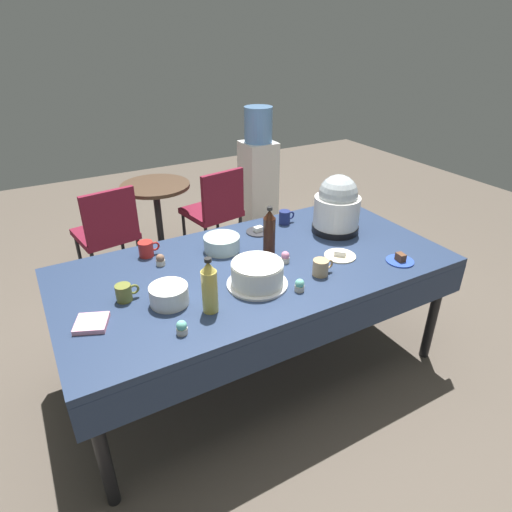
# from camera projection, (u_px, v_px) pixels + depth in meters

# --- Properties ---
(ground) EXTENTS (9.00, 9.00, 0.00)m
(ground) POSITION_uv_depth(u_px,v_px,m) (256.00, 364.00, 2.82)
(ground) COLOR brown
(potluck_table) EXTENTS (2.20, 1.10, 0.75)m
(potluck_table) POSITION_uv_depth(u_px,v_px,m) (256.00, 273.00, 2.49)
(potluck_table) COLOR navy
(potluck_table) RESTS_ON ground
(frosted_layer_cake) EXTENTS (0.32, 0.32, 0.13)m
(frosted_layer_cake) POSITION_uv_depth(u_px,v_px,m) (257.00, 274.00, 2.23)
(frosted_layer_cake) COLOR silver
(frosted_layer_cake) RESTS_ON potluck_table
(slow_cooker) EXTENTS (0.30, 0.30, 0.38)m
(slow_cooker) POSITION_uv_depth(u_px,v_px,m) (337.00, 206.00, 2.76)
(slow_cooker) COLOR black
(slow_cooker) RESTS_ON potluck_table
(glass_salad_bowl) EXTENTS (0.22, 0.22, 0.09)m
(glass_salad_bowl) POSITION_uv_depth(u_px,v_px,m) (222.00, 243.00, 2.58)
(glass_salad_bowl) COLOR #B2C6BC
(glass_salad_bowl) RESTS_ON potluck_table
(ceramic_snack_bowl) EXTENTS (0.19, 0.19, 0.10)m
(ceramic_snack_bowl) POSITION_uv_depth(u_px,v_px,m) (169.00, 295.00, 2.09)
(ceramic_snack_bowl) COLOR silver
(ceramic_snack_bowl) RESTS_ON potluck_table
(dessert_plate_charcoal) EXTENTS (0.16, 0.16, 0.04)m
(dessert_plate_charcoal) POSITION_uv_depth(u_px,v_px,m) (258.00, 231.00, 2.82)
(dessert_plate_charcoal) COLOR #2D2D33
(dessert_plate_charcoal) RESTS_ON potluck_table
(dessert_plate_cream) EXTENTS (0.18, 0.18, 0.04)m
(dessert_plate_cream) POSITION_uv_depth(u_px,v_px,m) (340.00, 255.00, 2.53)
(dessert_plate_cream) COLOR beige
(dessert_plate_cream) RESTS_ON potluck_table
(dessert_plate_cobalt) EXTENTS (0.16, 0.16, 0.05)m
(dessert_plate_cobalt) POSITION_uv_depth(u_px,v_px,m) (400.00, 260.00, 2.47)
(dessert_plate_cobalt) COLOR #2D4CB2
(dessert_plate_cobalt) RESTS_ON potluck_table
(cupcake_lemon) EXTENTS (0.05, 0.05, 0.07)m
(cupcake_lemon) POSITION_uv_depth(u_px,v_px,m) (182.00, 328.00, 1.89)
(cupcake_lemon) COLOR beige
(cupcake_lemon) RESTS_ON potluck_table
(cupcake_mint) EXTENTS (0.05, 0.05, 0.07)m
(cupcake_mint) POSITION_uv_depth(u_px,v_px,m) (285.00, 257.00, 2.46)
(cupcake_mint) COLOR beige
(cupcake_mint) RESTS_ON potluck_table
(cupcake_rose) EXTENTS (0.05, 0.05, 0.07)m
(cupcake_rose) POSITION_uv_depth(u_px,v_px,m) (300.00, 285.00, 2.20)
(cupcake_rose) COLOR beige
(cupcake_rose) RESTS_ON potluck_table
(cupcake_vanilla) EXTENTS (0.05, 0.05, 0.07)m
(cupcake_vanilla) POSITION_uv_depth(u_px,v_px,m) (160.00, 260.00, 2.43)
(cupcake_vanilla) COLOR beige
(cupcake_vanilla) RESTS_ON potluck_table
(soda_bottle_cola) EXTENTS (0.07, 0.07, 0.29)m
(soda_bottle_cola) POSITION_uv_depth(u_px,v_px,m) (269.00, 232.00, 2.52)
(soda_bottle_cola) COLOR #33190F
(soda_bottle_cola) RESTS_ON potluck_table
(soda_bottle_ginger_ale) EXTENTS (0.08, 0.08, 0.28)m
(soda_bottle_ginger_ale) POSITION_uv_depth(u_px,v_px,m) (209.00, 287.00, 2.00)
(soda_bottle_ginger_ale) COLOR gold
(soda_bottle_ginger_ale) RESTS_ON potluck_table
(coffee_mug_olive) EXTENTS (0.12, 0.08, 0.09)m
(coffee_mug_olive) POSITION_uv_depth(u_px,v_px,m) (125.00, 293.00, 2.11)
(coffee_mug_olive) COLOR olive
(coffee_mug_olive) RESTS_ON potluck_table
(coffee_mug_red) EXTENTS (0.13, 0.08, 0.09)m
(coffee_mug_red) POSITION_uv_depth(u_px,v_px,m) (146.00, 249.00, 2.52)
(coffee_mug_red) COLOR #B2231E
(coffee_mug_red) RESTS_ON potluck_table
(coffee_mug_navy) EXTENTS (0.12, 0.08, 0.09)m
(coffee_mug_navy) POSITION_uv_depth(u_px,v_px,m) (285.00, 217.00, 2.93)
(coffee_mug_navy) COLOR navy
(coffee_mug_navy) RESTS_ON potluck_table
(coffee_mug_tan) EXTENTS (0.13, 0.09, 0.09)m
(coffee_mug_tan) POSITION_uv_depth(u_px,v_px,m) (321.00, 267.00, 2.33)
(coffee_mug_tan) COLOR tan
(coffee_mug_tan) RESTS_ON potluck_table
(paper_napkin_stack) EXTENTS (0.18, 0.18, 0.02)m
(paper_napkin_stack) POSITION_uv_depth(u_px,v_px,m) (92.00, 323.00, 1.95)
(paper_napkin_stack) COLOR pink
(paper_napkin_stack) RESTS_ON potluck_table
(maroon_chair_left) EXTENTS (0.50, 0.50, 0.85)m
(maroon_chair_left) POSITION_uv_depth(u_px,v_px,m) (108.00, 229.00, 3.48)
(maroon_chair_left) COLOR maroon
(maroon_chair_left) RESTS_ON ground
(maroon_chair_right) EXTENTS (0.51, 0.51, 0.85)m
(maroon_chair_right) POSITION_uv_depth(u_px,v_px,m) (216.00, 207.00, 3.89)
(maroon_chair_right) COLOR maroon
(maroon_chair_right) RESTS_ON ground
(round_cafe_table) EXTENTS (0.60, 0.60, 0.72)m
(round_cafe_table) POSITION_uv_depth(u_px,v_px,m) (158.00, 208.00, 3.86)
(round_cafe_table) COLOR #473323
(round_cafe_table) RESTS_ON ground
(water_cooler) EXTENTS (0.32, 0.32, 1.24)m
(water_cooler) POSITION_uv_depth(u_px,v_px,m) (258.00, 172.00, 4.48)
(water_cooler) COLOR silver
(water_cooler) RESTS_ON ground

